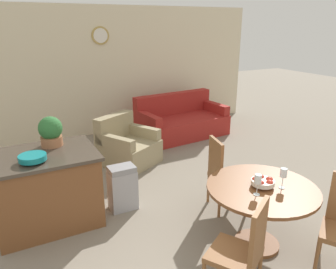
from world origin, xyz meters
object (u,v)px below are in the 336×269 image
at_px(wine_glass_right, 283,174).
at_px(couch, 181,122).
at_px(dining_chair_near_left, 244,248).
at_px(potted_plant, 51,131).
at_px(armchair, 127,147).
at_px(trash_bin, 123,188).
at_px(dining_table, 261,200).
at_px(dining_chair_far_side, 223,172).
at_px(fruit_bowl, 263,182).
at_px(teal_bowl, 33,158).
at_px(wine_glass_left, 258,180).
at_px(kitchen_island, 47,189).

height_order(wine_glass_right, couch, wine_glass_right).
height_order(dining_chair_near_left, potted_plant, potted_plant).
bearing_deg(armchair, potted_plant, -170.39).
height_order(potted_plant, trash_bin, potted_plant).
distance_m(dining_table, potted_plant, 2.57).
xyz_separation_m(dining_chair_far_side, fruit_bowl, (-0.11, -0.81, 0.25)).
bearing_deg(couch, dining_chair_far_side, -114.76).
xyz_separation_m(dining_chair_far_side, teal_bowl, (-2.18, 0.52, 0.44)).
xyz_separation_m(fruit_bowl, potted_plant, (-1.80, 1.76, 0.32)).
relative_size(fruit_bowl, teal_bowl, 0.82).
bearing_deg(dining_chair_near_left, fruit_bowl, 5.62).
bearing_deg(fruit_bowl, trash_bin, 126.42).
relative_size(potted_plant, armchair, 0.33).
xyz_separation_m(dining_chair_far_side, wine_glass_right, (0.05, -0.92, 0.36)).
relative_size(dining_chair_far_side, potted_plant, 2.64).
bearing_deg(dining_chair_near_left, wine_glass_left, 7.91).
relative_size(dining_chair_far_side, teal_bowl, 3.31).
xyz_separation_m(dining_chair_far_side, kitchen_island, (-2.06, 0.73, -0.07)).
xyz_separation_m(wine_glass_left, teal_bowl, (-1.90, 1.43, 0.08)).
height_order(teal_bowl, couch, teal_bowl).
xyz_separation_m(teal_bowl, trash_bin, (1.03, 0.09, -0.66)).
distance_m(fruit_bowl, armchair, 2.88).
bearing_deg(fruit_bowl, armchair, 99.04).
distance_m(fruit_bowl, couch, 3.87).
bearing_deg(wine_glass_right, dining_chair_far_side, 93.20).
height_order(dining_chair_near_left, wine_glass_left, dining_chair_near_left).
relative_size(potted_plant, couch, 0.19).
height_order(dining_chair_far_side, wine_glass_left, dining_chair_far_side).
bearing_deg(dining_table, wine_glass_left, -149.84).
height_order(dining_chair_far_side, wine_glass_right, dining_chair_far_side).
bearing_deg(armchair, wine_glass_right, -106.19).
distance_m(dining_chair_near_left, armchair, 3.31).
distance_m(wine_glass_right, couch, 3.94).
distance_m(dining_table, dining_chair_near_left, 0.82).
bearing_deg(fruit_bowl, couch, 72.83).
height_order(trash_bin, couch, couch).
distance_m(wine_glass_right, armchair, 3.04).
height_order(wine_glass_left, wine_glass_right, same).
xyz_separation_m(wine_glass_right, trash_bin, (-1.20, 1.53, -0.59)).
distance_m(dining_chair_far_side, potted_plant, 2.21).
bearing_deg(fruit_bowl, teal_bowl, 147.36).
height_order(wine_glass_right, potted_plant, potted_plant).
xyz_separation_m(wine_glass_left, couch, (1.30, 3.76, -0.59)).
bearing_deg(couch, teal_bowl, -148.95).
height_order(wine_glass_left, trash_bin, wine_glass_left).
height_order(dining_chair_far_side, potted_plant, potted_plant).
height_order(kitchen_island, trash_bin, kitchen_island).
bearing_deg(wine_glass_right, couch, 75.56).
distance_m(dining_chair_far_side, wine_glass_right, 0.99).
distance_m(kitchen_island, teal_bowl, 0.56).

